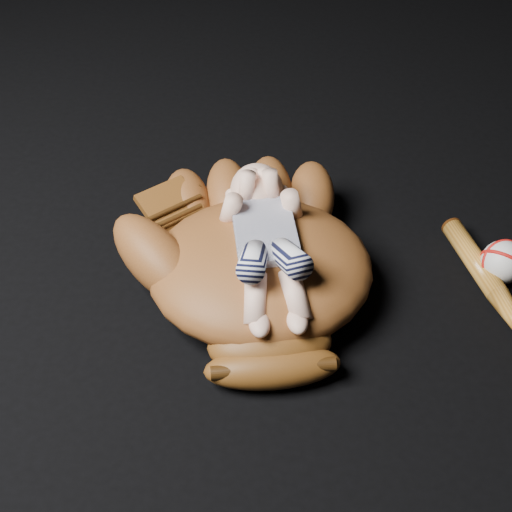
% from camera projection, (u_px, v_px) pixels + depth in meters
% --- Properties ---
extents(baseball_glove, '(0.50, 0.55, 0.16)m').
position_uv_depth(baseball_glove, '(260.00, 260.00, 1.12)').
color(baseball_glove, brown).
rests_on(baseball_glove, ground).
extents(newborn_baby, '(0.19, 0.35, 0.14)m').
position_uv_depth(newborn_baby, '(267.00, 242.00, 1.08)').
color(newborn_baby, beige).
rests_on(newborn_baby, baseball_glove).
extents(baseball_bat, '(0.13, 0.38, 0.04)m').
position_uv_depth(baseball_bat, '(504.00, 304.00, 1.13)').
color(baseball_bat, '#AD6B21').
rests_on(baseball_bat, ground).
extents(baseball, '(0.08, 0.08, 0.07)m').
position_uv_depth(baseball, '(503.00, 262.00, 1.17)').
color(baseball, silver).
rests_on(baseball, ground).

